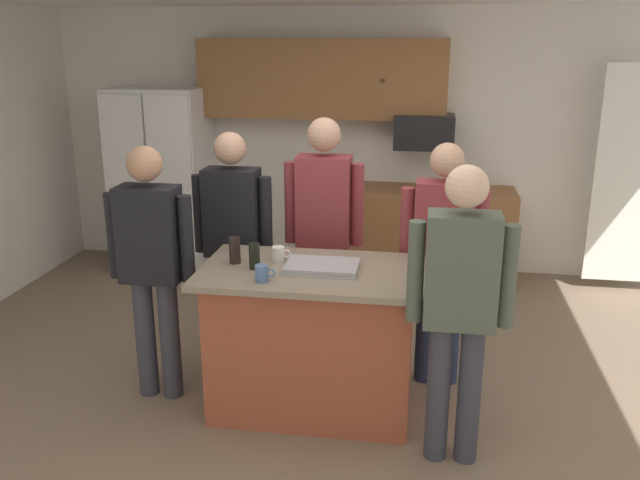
{
  "coord_description": "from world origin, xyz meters",
  "views": [
    {
      "loc": [
        0.64,
        -3.98,
        2.33
      ],
      "look_at": [
        -0.02,
        0.15,
        1.05
      ],
      "focal_mm": 37.71,
      "sensor_mm": 36.0,
      "label": 1
    }
  ],
  "objects_px": {
    "refrigerator": "(163,180)",
    "glass_short_whisky": "(235,250)",
    "person_guest_left": "(442,249)",
    "microwave_over_range": "(424,132)",
    "person_guest_by_door": "(324,222)",
    "person_elder_center": "(233,233)",
    "glass_pilsner": "(254,256)",
    "person_guest_right": "(460,298)",
    "serving_tray": "(322,267)",
    "mug_blue_stoneware": "(279,254)",
    "kitchen_island": "(312,339)",
    "person_host_foreground": "(152,257)",
    "mug_ceramic_white": "(262,273)"
  },
  "relations": [
    {
      "from": "refrigerator",
      "to": "glass_short_whisky",
      "type": "bearing_deg",
      "value": -59.4
    },
    {
      "from": "refrigerator",
      "to": "person_guest_left",
      "type": "relative_size",
      "value": 1.1
    },
    {
      "from": "microwave_over_range",
      "to": "person_guest_left",
      "type": "xyz_separation_m",
      "value": [
        0.17,
        -2.16,
        -0.48
      ]
    },
    {
      "from": "glass_short_whisky",
      "to": "person_guest_by_door",
      "type": "bearing_deg",
      "value": 58.04
    },
    {
      "from": "person_guest_left",
      "to": "person_elder_center",
      "type": "distance_m",
      "value": 1.46
    },
    {
      "from": "glass_short_whisky",
      "to": "glass_pilsner",
      "type": "bearing_deg",
      "value": -29.28
    },
    {
      "from": "person_guest_right",
      "to": "glass_pilsner",
      "type": "height_order",
      "value": "person_guest_right"
    },
    {
      "from": "refrigerator",
      "to": "glass_pilsner",
      "type": "bearing_deg",
      "value": -57.8
    },
    {
      "from": "serving_tray",
      "to": "person_guest_right",
      "type": "bearing_deg",
      "value": -26.82
    },
    {
      "from": "refrigerator",
      "to": "person_guest_right",
      "type": "relative_size",
      "value": 1.08
    },
    {
      "from": "microwave_over_range",
      "to": "mug_blue_stoneware",
      "type": "bearing_deg",
      "value": -108.7
    },
    {
      "from": "mug_blue_stoneware",
      "to": "person_guest_right",
      "type": "bearing_deg",
      "value": -25.53
    },
    {
      "from": "glass_pilsner",
      "to": "kitchen_island",
      "type": "bearing_deg",
      "value": 7.71
    },
    {
      "from": "microwave_over_range",
      "to": "person_guest_by_door",
      "type": "distance_m",
      "value": 2.05
    },
    {
      "from": "person_guest_by_door",
      "to": "person_guest_left",
      "type": "xyz_separation_m",
      "value": [
        0.84,
        -0.27,
        -0.08
      ]
    },
    {
      "from": "microwave_over_range",
      "to": "person_guest_right",
      "type": "distance_m",
      "value": 3.11
    },
    {
      "from": "refrigerator",
      "to": "glass_short_whisky",
      "type": "xyz_separation_m",
      "value": [
        1.48,
        -2.5,
        0.12
      ]
    },
    {
      "from": "refrigerator",
      "to": "microwave_over_range",
      "type": "bearing_deg",
      "value": 2.6
    },
    {
      "from": "person_guest_left",
      "to": "microwave_over_range",
      "type": "bearing_deg",
      "value": -117.4
    },
    {
      "from": "person_host_foreground",
      "to": "glass_short_whisky",
      "type": "distance_m",
      "value": 0.55
    },
    {
      "from": "mug_blue_stoneware",
      "to": "glass_pilsner",
      "type": "height_order",
      "value": "glass_pilsner"
    },
    {
      "from": "person_guest_right",
      "to": "glass_pilsner",
      "type": "bearing_deg",
      "value": 8.71
    },
    {
      "from": "microwave_over_range",
      "to": "kitchen_island",
      "type": "xyz_separation_m",
      "value": [
        -0.62,
        -2.65,
        -0.97
      ]
    },
    {
      "from": "refrigerator",
      "to": "microwave_over_range",
      "type": "xyz_separation_m",
      "value": [
        2.6,
        0.12,
        0.53
      ]
    },
    {
      "from": "person_guest_by_door",
      "to": "person_elder_center",
      "type": "relative_size",
      "value": 1.05
    },
    {
      "from": "mug_ceramic_white",
      "to": "serving_tray",
      "type": "xyz_separation_m",
      "value": [
        0.31,
        0.25,
        -0.03
      ]
    },
    {
      "from": "microwave_over_range",
      "to": "mug_blue_stoneware",
      "type": "relative_size",
      "value": 4.59
    },
    {
      "from": "microwave_over_range",
      "to": "person_elder_center",
      "type": "distance_m",
      "value": 2.48
    },
    {
      "from": "person_guest_by_door",
      "to": "refrigerator",
      "type": "bearing_deg",
      "value": -136.04
    },
    {
      "from": "kitchen_island",
      "to": "microwave_over_range",
      "type": "bearing_deg",
      "value": 76.74
    },
    {
      "from": "person_guest_by_door",
      "to": "person_guest_left",
      "type": "distance_m",
      "value": 0.88
    },
    {
      "from": "microwave_over_range",
      "to": "person_guest_right",
      "type": "bearing_deg",
      "value": -85.4
    },
    {
      "from": "mug_ceramic_white",
      "to": "mug_blue_stoneware",
      "type": "bearing_deg",
      "value": 87.5
    },
    {
      "from": "glass_pilsner",
      "to": "microwave_over_range",
      "type": "bearing_deg",
      "value": 70.13
    },
    {
      "from": "person_host_foreground",
      "to": "microwave_over_range",
      "type": "bearing_deg",
      "value": 58.11
    },
    {
      "from": "person_guest_left",
      "to": "glass_pilsner",
      "type": "bearing_deg",
      "value": -6.57
    },
    {
      "from": "person_guest_by_door",
      "to": "glass_short_whisky",
      "type": "bearing_deg",
      "value": -35.42
    },
    {
      "from": "person_elder_center",
      "to": "serving_tray",
      "type": "xyz_separation_m",
      "value": [
        0.73,
        -0.59,
        -0.01
      ]
    },
    {
      "from": "glass_short_whisky",
      "to": "microwave_over_range",
      "type": "bearing_deg",
      "value": 66.77
    },
    {
      "from": "person_elder_center",
      "to": "microwave_over_range",
      "type": "bearing_deg",
      "value": 99.0
    },
    {
      "from": "glass_pilsner",
      "to": "mug_ceramic_white",
      "type": "distance_m",
      "value": 0.23
    },
    {
      "from": "refrigerator",
      "to": "glass_pilsner",
      "type": "distance_m",
      "value": 3.05
    },
    {
      "from": "person_elder_center",
      "to": "glass_short_whisky",
      "type": "bearing_deg",
      "value": -31.6
    },
    {
      "from": "kitchen_island",
      "to": "serving_tray",
      "type": "xyz_separation_m",
      "value": [
        0.06,
        -0.01,
        0.49
      ]
    },
    {
      "from": "mug_blue_stoneware",
      "to": "mug_ceramic_white",
      "type": "relative_size",
      "value": 1.0
    },
    {
      "from": "kitchen_island",
      "to": "person_guest_by_door",
      "type": "bearing_deg",
      "value": 93.46
    },
    {
      "from": "person_elder_center",
      "to": "mug_ceramic_white",
      "type": "distance_m",
      "value": 0.94
    },
    {
      "from": "microwave_over_range",
      "to": "person_elder_center",
      "type": "xyz_separation_m",
      "value": [
        -1.29,
        -2.07,
        -0.47
      ]
    },
    {
      "from": "kitchen_island",
      "to": "person_host_foreground",
      "type": "relative_size",
      "value": 0.82
    },
    {
      "from": "person_guest_left",
      "to": "person_guest_right",
      "type": "bearing_deg",
      "value": 63.14
    }
  ]
}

